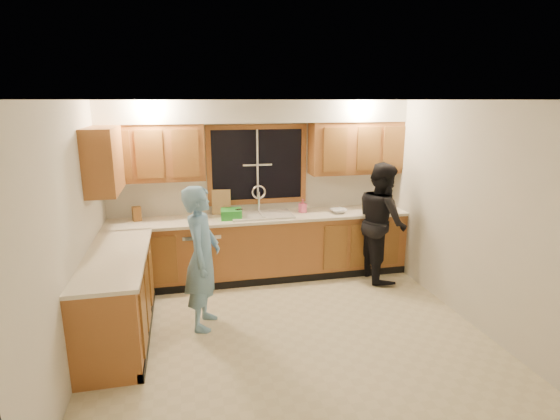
# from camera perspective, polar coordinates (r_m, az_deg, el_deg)

# --- Properties ---
(floor) EXTENTS (4.20, 4.20, 0.00)m
(floor) POSITION_cam_1_polar(r_m,az_deg,el_deg) (5.03, 1.08, -15.63)
(floor) COLOR beige
(floor) RESTS_ON ground
(ceiling) EXTENTS (4.20, 4.20, 0.00)m
(ceiling) POSITION_cam_1_polar(r_m,az_deg,el_deg) (4.37, 1.23, 14.19)
(ceiling) COLOR silver
(wall_back) EXTENTS (4.20, 0.00, 4.20)m
(wall_back) POSITION_cam_1_polar(r_m,az_deg,el_deg) (6.35, -2.95, 2.80)
(wall_back) COLOR silver
(wall_back) RESTS_ON ground
(wall_left) EXTENTS (0.00, 3.80, 3.80)m
(wall_left) POSITION_cam_1_polar(r_m,az_deg,el_deg) (4.54, -25.58, -3.22)
(wall_left) COLOR silver
(wall_left) RESTS_ON ground
(wall_right) EXTENTS (0.00, 3.80, 3.80)m
(wall_right) POSITION_cam_1_polar(r_m,az_deg,el_deg) (5.42, 23.23, -0.31)
(wall_right) COLOR silver
(wall_right) RESTS_ON ground
(base_cabinets_back) EXTENTS (4.20, 0.60, 0.88)m
(base_cabinets_back) POSITION_cam_1_polar(r_m,az_deg,el_deg) (6.28, -2.39, -4.99)
(base_cabinets_back) COLOR #A1612E
(base_cabinets_back) RESTS_ON ground
(base_cabinets_left) EXTENTS (0.60, 1.90, 0.88)m
(base_cabinets_left) POSITION_cam_1_polar(r_m,az_deg,el_deg) (5.08, -20.41, -10.67)
(base_cabinets_left) COLOR #A1612E
(base_cabinets_left) RESTS_ON ground
(countertop_back) EXTENTS (4.20, 0.63, 0.04)m
(countertop_back) POSITION_cam_1_polar(r_m,az_deg,el_deg) (6.13, -2.41, -0.97)
(countertop_back) COLOR #F5EACE
(countertop_back) RESTS_ON base_cabinets_back
(countertop_left) EXTENTS (0.63, 1.90, 0.04)m
(countertop_left) POSITION_cam_1_polar(r_m,az_deg,el_deg) (4.91, -20.69, -5.77)
(countertop_left) COLOR #F5EACE
(countertop_left) RESTS_ON base_cabinets_left
(upper_cabinets_left) EXTENTS (1.35, 0.33, 0.75)m
(upper_cabinets_left) POSITION_cam_1_polar(r_m,az_deg,el_deg) (6.02, -16.33, 7.18)
(upper_cabinets_left) COLOR #A1612E
(upper_cabinets_left) RESTS_ON wall_back
(upper_cabinets_right) EXTENTS (1.35, 0.33, 0.75)m
(upper_cabinets_right) POSITION_cam_1_polar(r_m,az_deg,el_deg) (6.50, 9.84, 8.01)
(upper_cabinets_right) COLOR #A1612E
(upper_cabinets_right) RESTS_ON wall_back
(upper_cabinets_return) EXTENTS (0.33, 0.90, 0.75)m
(upper_cabinets_return) POSITION_cam_1_polar(r_m,az_deg,el_deg) (5.47, -22.05, 6.07)
(upper_cabinets_return) COLOR #A1612E
(upper_cabinets_return) RESTS_ON wall_left
(soffit) EXTENTS (4.20, 0.35, 0.30)m
(soffit) POSITION_cam_1_polar(r_m,az_deg,el_deg) (6.06, -2.80, 12.74)
(soffit) COLOR white
(soffit) RESTS_ON wall_back
(window_frame) EXTENTS (1.44, 0.03, 1.14)m
(window_frame) POSITION_cam_1_polar(r_m,az_deg,el_deg) (6.28, -2.98, 5.92)
(window_frame) COLOR black
(window_frame) RESTS_ON wall_back
(sink) EXTENTS (0.86, 0.52, 0.57)m
(sink) POSITION_cam_1_polar(r_m,az_deg,el_deg) (6.16, -2.44, -1.24)
(sink) COLOR silver
(sink) RESTS_ON countertop_back
(dishwasher) EXTENTS (0.60, 0.56, 0.82)m
(dishwasher) POSITION_cam_1_polar(r_m,az_deg,el_deg) (6.19, -10.17, -5.78)
(dishwasher) COLOR white
(dishwasher) RESTS_ON floor
(stove) EXTENTS (0.58, 0.75, 0.90)m
(stove) POSITION_cam_1_polar(r_m,az_deg,el_deg) (4.57, -21.33, -13.50)
(stove) COLOR white
(stove) RESTS_ON floor
(man) EXTENTS (0.53, 0.67, 1.62)m
(man) POSITION_cam_1_polar(r_m,az_deg,el_deg) (4.91, -10.12, -6.18)
(man) COLOR #6BA0CA
(man) RESTS_ON floor
(woman) EXTENTS (0.67, 0.85, 1.68)m
(woman) POSITION_cam_1_polar(r_m,az_deg,el_deg) (6.31, 13.14, -1.48)
(woman) COLOR black
(woman) RESTS_ON floor
(knife_block) EXTENTS (0.13, 0.12, 0.19)m
(knife_block) POSITION_cam_1_polar(r_m,az_deg,el_deg) (6.16, -18.21, -0.46)
(knife_block) COLOR #905C27
(knife_block) RESTS_ON countertop_back
(cutting_board) EXTENTS (0.27, 0.12, 0.35)m
(cutting_board) POSITION_cam_1_polar(r_m,az_deg,el_deg) (6.24, -7.68, 1.04)
(cutting_board) COLOR tan
(cutting_board) RESTS_ON countertop_back
(dish_crate) EXTENTS (0.30, 0.28, 0.13)m
(dish_crate) POSITION_cam_1_polar(r_m,az_deg,el_deg) (6.01, -6.38, -0.52)
(dish_crate) COLOR green
(dish_crate) RESTS_ON countertop_back
(soap_bottle) EXTENTS (0.11, 0.11, 0.20)m
(soap_bottle) POSITION_cam_1_polar(r_m,az_deg,el_deg) (6.30, 2.97, 0.55)
(soap_bottle) COLOR #DB537A
(soap_bottle) RESTS_ON countertop_back
(bowl) EXTENTS (0.27, 0.27, 0.06)m
(bowl) POSITION_cam_1_polar(r_m,az_deg,el_deg) (6.34, 7.67, -0.11)
(bowl) COLOR silver
(bowl) RESTS_ON countertop_back
(can_left) EXTENTS (0.09, 0.09, 0.13)m
(can_left) POSITION_cam_1_polar(r_m,az_deg,el_deg) (5.97, -5.55, -0.57)
(can_left) COLOR #BFB293
(can_left) RESTS_ON countertop_back
(can_right) EXTENTS (0.08, 0.08, 0.13)m
(can_right) POSITION_cam_1_polar(r_m,az_deg,el_deg) (6.00, -5.19, -0.50)
(can_right) COLOR #BFB293
(can_right) RESTS_ON countertop_back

